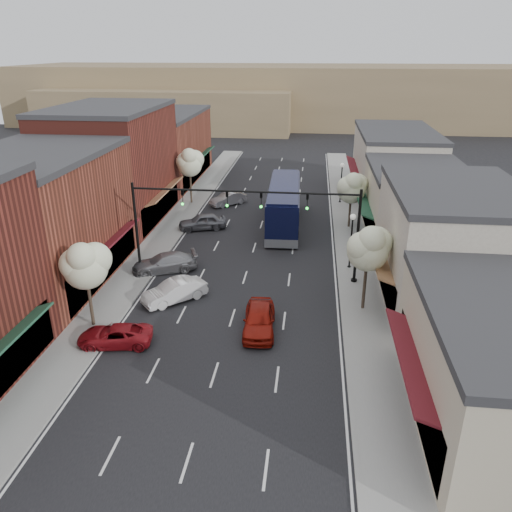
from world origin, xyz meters
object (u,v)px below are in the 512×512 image
(signal_mast_left, at_px, (167,216))
(parked_car_b, at_px, (174,291))
(tree_right_far, at_px, (352,187))
(coach_bus, at_px, (284,205))
(lamp_post_near, at_px, (352,232))
(parked_car_d, at_px, (202,222))
(tree_left_near, at_px, (85,264))
(parked_car_c, at_px, (165,263))
(signal_mast_right, at_px, (324,222))
(red_hatchback, at_px, (259,319))
(parked_car_e, at_px, (228,199))
(tree_left_far, at_px, (190,162))
(tree_right_near, at_px, (369,247))
(parked_car_a, at_px, (115,336))
(lamp_post_far, at_px, (342,176))

(signal_mast_left, height_order, parked_car_b, signal_mast_left)
(tree_right_far, distance_m, coach_bus, 6.51)
(lamp_post_near, height_order, parked_car_d, lamp_post_near)
(tree_left_near, bearing_deg, parked_car_c, 76.37)
(parked_car_b, bearing_deg, lamp_post_near, 76.85)
(lamp_post_near, bearing_deg, signal_mast_right, -131.05)
(tree_right_far, bearing_deg, parked_car_c, -141.60)
(red_hatchback, bearing_deg, parked_car_e, 100.21)
(tree_left_far, height_order, parked_car_e, tree_left_far)
(tree_left_near, bearing_deg, parked_car_b, 43.64)
(tree_right_near, distance_m, coach_bus, 17.47)
(red_hatchback, height_order, parked_car_c, red_hatchback)
(red_hatchback, xyz_separation_m, parked_car_d, (-7.23, 17.39, -0.04))
(parked_car_d, bearing_deg, signal_mast_right, 28.46)
(tree_right_far, relative_size, parked_car_c, 1.11)
(parked_car_b, bearing_deg, signal_mast_left, 156.44)
(signal_mast_right, relative_size, tree_left_far, 1.34)
(tree_left_far, height_order, parked_car_a, tree_left_far)
(coach_bus, relative_size, parked_car_c, 2.67)
(tree_left_near, height_order, coach_bus, tree_left_near)
(red_hatchback, distance_m, parked_car_e, 26.03)
(signal_mast_left, xyz_separation_m, tree_left_near, (-2.63, -8.05, -0.40))
(lamp_post_far, bearing_deg, parked_car_a, -115.18)
(signal_mast_right, height_order, red_hatchback, signal_mast_right)
(red_hatchback, height_order, parked_car_b, red_hatchback)
(coach_bus, height_order, parked_car_a, coach_bus)
(signal_mast_right, height_order, parked_car_b, signal_mast_right)
(tree_left_near, distance_m, parked_car_a, 4.52)
(parked_car_b, xyz_separation_m, parked_car_c, (-2.00, 4.61, -0.01))
(parked_car_a, bearing_deg, tree_right_near, 102.47)
(tree_left_near, relative_size, lamp_post_far, 1.28)
(tree_left_near, bearing_deg, parked_car_d, 80.94)
(tree_right_near, distance_m, parked_car_e, 25.65)
(lamp_post_near, height_order, parked_car_b, lamp_post_near)
(signal_mast_left, height_order, parked_car_e, signal_mast_left)
(tree_right_near, height_order, parked_car_c, tree_right_near)
(coach_bus, relative_size, parked_car_e, 3.15)
(lamp_post_near, relative_size, parked_car_e, 1.07)
(parked_car_c, height_order, parked_car_d, parked_car_d)
(parked_car_c, bearing_deg, tree_left_far, 164.73)
(tree_right_near, distance_m, lamp_post_near, 6.74)
(signal_mast_right, relative_size, red_hatchback, 1.78)
(parked_car_a, height_order, parked_car_c, parked_car_c)
(lamp_post_far, distance_m, coach_bus, 9.78)
(red_hatchback, bearing_deg, parked_car_d, 109.20)
(parked_car_e, bearing_deg, signal_mast_right, -16.06)
(parked_car_b, bearing_deg, parked_car_d, 142.38)
(parked_car_d, bearing_deg, tree_left_near, -28.12)
(parked_car_b, bearing_deg, signal_mast_right, 70.81)
(tree_left_near, bearing_deg, tree_left_far, 90.00)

